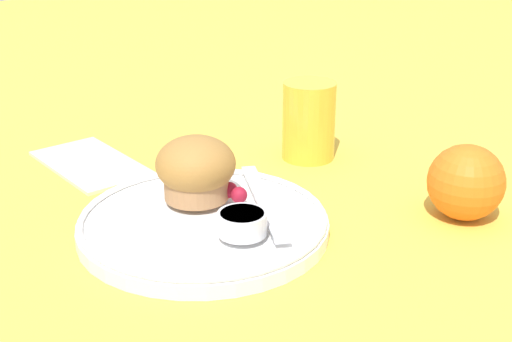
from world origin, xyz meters
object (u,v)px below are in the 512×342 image
muffin (194,170)px  juice_glass (309,121)px  orange_fruit (466,182)px  butter_knife (264,201)px

muffin → juice_glass: juice_glass is taller
orange_fruit → juice_glass: juice_glass is taller
muffin → juice_glass: 0.21m
butter_knife → muffin: bearing=-110.1°
butter_knife → juice_glass: bearing=151.4°
butter_knife → orange_fruit: 0.20m
muffin → juice_glass: size_ratio=0.84×
butter_knife → juice_glass: juice_glass is taller
muffin → butter_knife: size_ratio=0.49×
orange_fruit → juice_glass: 0.22m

